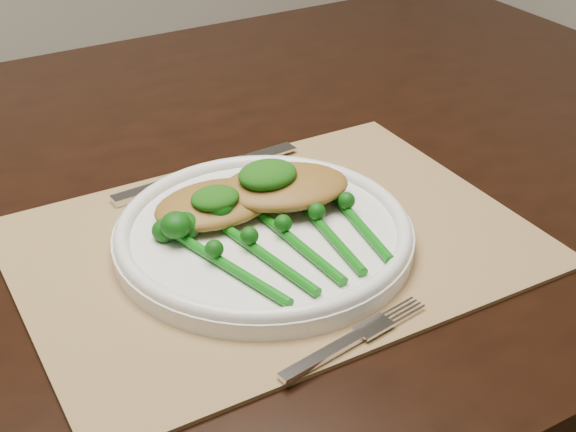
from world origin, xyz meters
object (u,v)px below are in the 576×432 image
chicken_fillet_left (215,204)px  broccolini_bundle (296,243)px  placemat (274,243)px  dinner_plate (264,233)px

chicken_fillet_left → broccolini_bundle: size_ratio=0.63×
chicken_fillet_left → broccolini_bundle: same height
placemat → chicken_fillet_left: (-0.04, 0.05, 0.03)m
dinner_plate → broccolini_bundle: size_ratio=1.48×
chicken_fillet_left → broccolini_bundle: (0.04, -0.09, -0.01)m
placemat → dinner_plate: (-0.01, 0.00, 0.01)m
placemat → dinner_plate: bearing=175.3°
dinner_plate → chicken_fillet_left: (-0.03, 0.05, 0.02)m
chicken_fillet_left → placemat: bearing=-50.8°
placemat → broccolini_bundle: 0.05m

